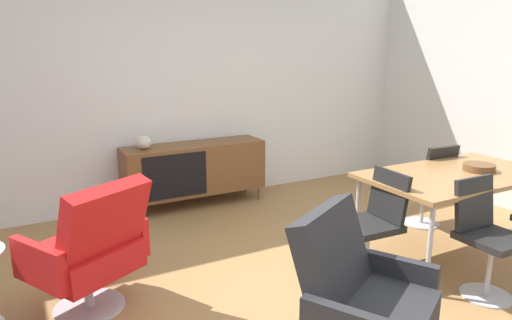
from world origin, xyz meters
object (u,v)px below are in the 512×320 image
vase_cobalt (144,142)px  lounge_chair_red (90,248)px  dining_chair_front_left (486,233)px  wooden_bowl_on_table (479,167)px  armchair_black_shell (361,300)px  dining_chair_near_window (375,221)px  sideboard (194,168)px  dining_table (456,178)px  dining_chair_back_right (429,182)px

vase_cobalt → lounge_chair_red: 1.96m
dining_chair_front_left → lounge_chair_red: bearing=156.6°
wooden_bowl_on_table → armchair_black_shell: 2.13m
wooden_bowl_on_table → lounge_chair_red: lounge_chair_red is taller
dining_chair_near_window → lounge_chair_red: size_ratio=0.90×
sideboard → dining_chair_front_left: 3.06m
dining_table → wooden_bowl_on_table: wooden_bowl_on_table is taller
sideboard → dining_chair_back_right: bearing=-43.2°
dining_chair_front_left → dining_chair_back_right: 1.32m
sideboard → armchair_black_shell: bearing=-94.6°
wooden_bowl_on_table → dining_chair_back_right: dining_chair_back_right is taller
sideboard → vase_cobalt: vase_cobalt is taller
wooden_bowl_on_table → vase_cobalt: bearing=134.3°
wooden_bowl_on_table → dining_chair_near_window: dining_chair_near_window is taller
vase_cobalt → wooden_bowl_on_table: size_ratio=0.64×
sideboard → wooden_bowl_on_table: (1.71, -2.33, 0.33)m
dining_chair_front_left → lounge_chair_red: lounge_chair_red is taller
dining_chair_front_left → lounge_chair_red: (-2.54, 1.10, -0.00)m
dining_chair_near_window → dining_table: bearing=0.2°
vase_cobalt → wooden_bowl_on_table: vase_cobalt is taller
dining_table → dining_chair_back_right: dining_chair_back_right is taller
dining_chair_near_window → lounge_chair_red: bearing=164.8°
dining_chair_near_window → dining_chair_front_left: 0.77m
sideboard → dining_chair_front_left: dining_chair_front_left is taller
vase_cobalt → dining_chair_near_window: vase_cobalt is taller
vase_cobalt → dining_chair_front_left: 3.33m
dining_table → lounge_chair_red: size_ratio=1.69×
dining_chair_back_right → dining_chair_front_left: bearing=-121.9°
dining_table → lounge_chair_red: lounge_chair_red is taller
dining_table → lounge_chair_red: 2.95m
sideboard → lounge_chair_red: 2.24m
wooden_bowl_on_table → dining_chair_back_right: (0.12, 0.60, -0.30)m
wooden_bowl_on_table → dining_chair_near_window: (-1.11, 0.04, -0.30)m
vase_cobalt → sideboard: bearing=-0.2°
armchair_black_shell → lounge_chair_red: bearing=130.3°
vase_cobalt → dining_chair_front_left: size_ratio=0.20×
dining_chair_back_right → armchair_black_shell: size_ratio=0.90×
dining_chair_near_window → armchair_black_shell: size_ratio=0.90×
wooden_bowl_on_table → armchair_black_shell: size_ratio=0.27×
sideboard → wooden_bowl_on_table: size_ratio=6.15×
armchair_black_shell → dining_chair_front_left: bearing=10.7°
dining_chair_front_left → dining_chair_back_right: (0.70, 1.12, 0.00)m
sideboard → wooden_bowl_on_table: wooden_bowl_on_table is taller
vase_cobalt → dining_chair_near_window: bearing=-63.1°
dining_chair_near_window → dining_chair_back_right: size_ratio=1.00×
sideboard → lounge_chair_red: bearing=-128.9°
dining_table → armchair_black_shell: size_ratio=1.69×
dining_table → armchair_black_shell: armchair_black_shell is taller
sideboard → wooden_bowl_on_table: 2.91m
sideboard → dining_chair_front_left: (1.14, -2.84, 0.03)m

